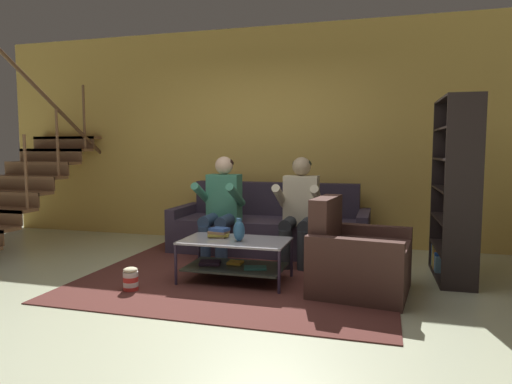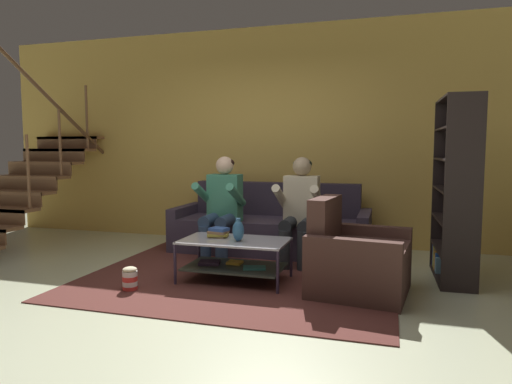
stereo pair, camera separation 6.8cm
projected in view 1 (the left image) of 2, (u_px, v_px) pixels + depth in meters
ground at (212, 296)px, 3.98m from camera, size 16.80×16.80×0.00m
back_partition at (277, 136)px, 6.20m from camera, size 8.40×0.12×2.90m
staircase_run at (29, 174)px, 6.13m from camera, size 1.06×2.59×2.57m
couch at (270, 229)px, 5.67m from camera, size 2.40×0.86×0.84m
person_seated_left at (221, 204)px, 5.27m from camera, size 0.50×0.58×1.19m
person_seated_right at (300, 206)px, 5.03m from camera, size 0.50×0.58×1.19m
coffee_table at (235, 254)px, 4.38m from camera, size 1.02×0.59×0.41m
area_rug at (252, 267)px, 4.93m from camera, size 3.00×3.30×0.01m
vase at (239, 230)px, 4.29m from camera, size 0.11×0.11×0.22m
book_stack at (219, 233)px, 4.49m from camera, size 0.22×0.19×0.09m
bookshelf at (458, 200)px, 4.47m from camera, size 0.34×0.94×1.76m
armchair at (357, 261)px, 4.05m from camera, size 0.90×0.93×0.84m
popcorn_tub at (131, 279)px, 4.09m from camera, size 0.13×0.13×0.22m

